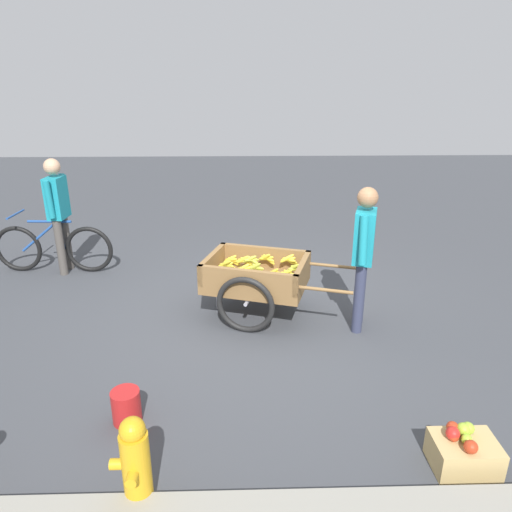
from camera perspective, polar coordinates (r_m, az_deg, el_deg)
ground_plane at (r=5.39m, az=-0.03°, el=-7.73°), size 24.00×24.00×0.00m
fruit_cart at (r=5.34m, az=0.18°, el=-2.73°), size 1.80×1.21×0.74m
vendor_person at (r=5.01m, az=12.83°, el=1.04°), size 0.29×0.55×1.55m
bicycle at (r=7.16m, az=-23.22°, el=0.94°), size 1.66×0.46×0.85m
cyclist_person at (r=6.94m, az=-22.76°, el=5.56°), size 0.22×0.58×1.58m
fire_hydrant at (r=3.27m, az=-14.30°, el=-23.06°), size 0.25×0.25×0.67m
plastic_bucket at (r=4.04m, az=-15.35°, el=-17.07°), size 0.23×0.23×0.28m
apple_crate at (r=3.84m, az=23.72°, el=-20.75°), size 0.44×0.32×0.32m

